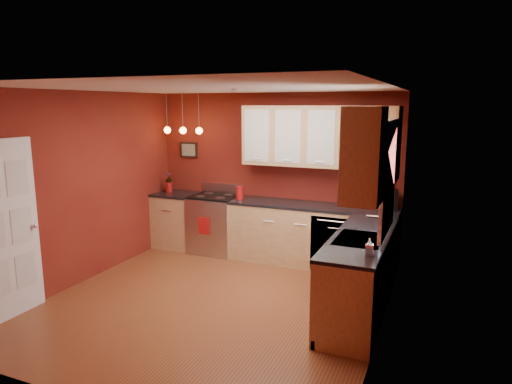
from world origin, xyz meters
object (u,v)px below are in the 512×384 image
at_px(red_canister, 240,193).
at_px(coffee_maker, 390,201).
at_px(soap_pump, 369,247).
at_px(sink, 359,241).
at_px(gas_range, 215,223).

height_order(red_canister, coffee_maker, coffee_maker).
distance_m(coffee_maker, soap_pump, 2.14).
bearing_deg(red_canister, sink, -34.20).
relative_size(gas_range, coffee_maker, 3.75).
height_order(coffee_maker, soap_pump, coffee_maker).
xyz_separation_m(sink, red_canister, (-2.15, 1.46, 0.13)).
bearing_deg(soap_pump, coffee_maker, 91.44).
height_order(sink, red_canister, sink).
relative_size(sink, red_canister, 3.46).
relative_size(sink, coffee_maker, 2.36).
height_order(gas_range, coffee_maker, coffee_maker).
bearing_deg(sink, coffee_maker, 85.04).
height_order(sink, soap_pump, sink).
distance_m(red_canister, coffee_maker, 2.29).
bearing_deg(sink, gas_range, 150.22).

